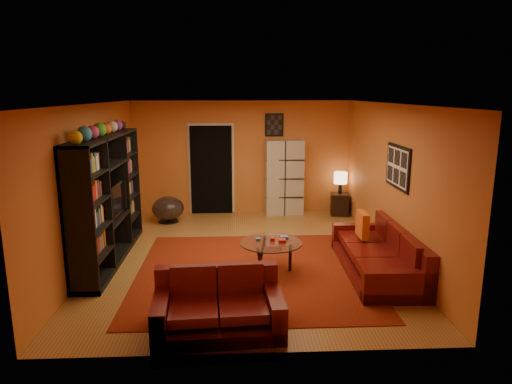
{
  "coord_description": "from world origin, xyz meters",
  "views": [
    {
      "loc": [
        -0.16,
        -7.47,
        2.78
      ],
      "look_at": [
        0.2,
        0.1,
        1.12
      ],
      "focal_mm": 32.0,
      "sensor_mm": 36.0,
      "label": 1
    }
  ],
  "objects_px": {
    "coffee_table": "(271,245)",
    "side_table": "(339,204)",
    "entertainment_unit": "(108,199)",
    "bowl_chair": "(168,209)",
    "tv": "(111,201)",
    "storage_cabinet": "(284,177)",
    "sofa": "(382,255)",
    "loveseat": "(218,305)",
    "table_lamp": "(341,179)"
  },
  "relations": [
    {
      "from": "coffee_table",
      "to": "side_table",
      "type": "distance_m",
      "value": 3.84
    },
    {
      "from": "entertainment_unit",
      "to": "bowl_chair",
      "type": "xyz_separation_m",
      "value": [
        0.65,
        2.22,
        -0.75
      ]
    },
    {
      "from": "tv",
      "to": "side_table",
      "type": "relative_size",
      "value": 2.02
    },
    {
      "from": "storage_cabinet",
      "to": "side_table",
      "type": "xyz_separation_m",
      "value": [
        1.27,
        -0.16,
        -0.61
      ]
    },
    {
      "from": "sofa",
      "to": "loveseat",
      "type": "bearing_deg",
      "value": -145.22
    },
    {
      "from": "side_table",
      "to": "coffee_table",
      "type": "bearing_deg",
      "value": -118.95
    },
    {
      "from": "bowl_chair",
      "to": "table_lamp",
      "type": "bearing_deg",
      "value": 6.19
    },
    {
      "from": "side_table",
      "to": "table_lamp",
      "type": "height_order",
      "value": "table_lamp"
    },
    {
      "from": "sofa",
      "to": "loveseat",
      "type": "distance_m",
      "value": 3.0
    },
    {
      "from": "tv",
      "to": "bowl_chair",
      "type": "relative_size",
      "value": 1.46
    },
    {
      "from": "entertainment_unit",
      "to": "loveseat",
      "type": "xyz_separation_m",
      "value": [
        1.9,
        -2.42,
        -0.77
      ]
    },
    {
      "from": "tv",
      "to": "loveseat",
      "type": "height_order",
      "value": "tv"
    },
    {
      "from": "side_table",
      "to": "bowl_chair",
      "type": "bearing_deg",
      "value": -173.81
    },
    {
      "from": "entertainment_unit",
      "to": "loveseat",
      "type": "distance_m",
      "value": 3.17
    },
    {
      "from": "entertainment_unit",
      "to": "sofa",
      "type": "bearing_deg",
      "value": -10.09
    },
    {
      "from": "sofa",
      "to": "storage_cabinet",
      "type": "relative_size",
      "value": 1.41
    },
    {
      "from": "loveseat",
      "to": "storage_cabinet",
      "type": "relative_size",
      "value": 0.91
    },
    {
      "from": "loveseat",
      "to": "table_lamp",
      "type": "xyz_separation_m",
      "value": [
        2.63,
        5.06,
        0.57
      ]
    },
    {
      "from": "table_lamp",
      "to": "storage_cabinet",
      "type": "bearing_deg",
      "value": 172.86
    },
    {
      "from": "entertainment_unit",
      "to": "storage_cabinet",
      "type": "xyz_separation_m",
      "value": [
        3.25,
        2.8,
        -0.19
      ]
    },
    {
      "from": "sofa",
      "to": "storage_cabinet",
      "type": "height_order",
      "value": "storage_cabinet"
    },
    {
      "from": "table_lamp",
      "to": "coffee_table",
      "type": "bearing_deg",
      "value": -118.95
    },
    {
      "from": "side_table",
      "to": "tv",
      "type": "bearing_deg",
      "value": -149.66
    },
    {
      "from": "storage_cabinet",
      "to": "table_lamp",
      "type": "relative_size",
      "value": 3.44
    },
    {
      "from": "sofa",
      "to": "bowl_chair",
      "type": "height_order",
      "value": "sofa"
    },
    {
      "from": "tv",
      "to": "side_table",
      "type": "height_order",
      "value": "tv"
    },
    {
      "from": "sofa",
      "to": "side_table",
      "type": "distance_m",
      "value": 3.43
    },
    {
      "from": "entertainment_unit",
      "to": "coffee_table",
      "type": "xyz_separation_m",
      "value": [
        2.67,
        -0.72,
        -0.6
      ]
    },
    {
      "from": "bowl_chair",
      "to": "loveseat",
      "type": "bearing_deg",
      "value": -75.0
    },
    {
      "from": "sofa",
      "to": "coffee_table",
      "type": "distance_m",
      "value": 1.76
    },
    {
      "from": "loveseat",
      "to": "table_lamp",
      "type": "height_order",
      "value": "table_lamp"
    },
    {
      "from": "tv",
      "to": "table_lamp",
      "type": "height_order",
      "value": "tv"
    },
    {
      "from": "side_table",
      "to": "loveseat",
      "type": "bearing_deg",
      "value": -117.47
    },
    {
      "from": "tv",
      "to": "table_lamp",
      "type": "relative_size",
      "value": 2.02
    },
    {
      "from": "entertainment_unit",
      "to": "coffee_table",
      "type": "height_order",
      "value": "entertainment_unit"
    },
    {
      "from": "entertainment_unit",
      "to": "table_lamp",
      "type": "xyz_separation_m",
      "value": [
        4.53,
        2.64,
        -0.19
      ]
    },
    {
      "from": "bowl_chair",
      "to": "table_lamp",
      "type": "distance_m",
      "value": 3.93
    },
    {
      "from": "sofa",
      "to": "coffee_table",
      "type": "bearing_deg",
      "value": 179.66
    },
    {
      "from": "loveseat",
      "to": "side_table",
      "type": "height_order",
      "value": "loveseat"
    },
    {
      "from": "entertainment_unit",
      "to": "tv",
      "type": "distance_m",
      "value": 0.07
    },
    {
      "from": "entertainment_unit",
      "to": "tv",
      "type": "height_order",
      "value": "entertainment_unit"
    },
    {
      "from": "entertainment_unit",
      "to": "side_table",
      "type": "bearing_deg",
      "value": 30.27
    },
    {
      "from": "tv",
      "to": "table_lamp",
      "type": "bearing_deg",
      "value": -59.66
    },
    {
      "from": "entertainment_unit",
      "to": "table_lamp",
      "type": "bearing_deg",
      "value": 30.27
    },
    {
      "from": "entertainment_unit",
      "to": "storage_cabinet",
      "type": "bearing_deg",
      "value": 40.74
    },
    {
      "from": "tv",
      "to": "bowl_chair",
      "type": "height_order",
      "value": "tv"
    },
    {
      "from": "storage_cabinet",
      "to": "table_lamp",
      "type": "distance_m",
      "value": 1.28
    },
    {
      "from": "coffee_table",
      "to": "storage_cabinet",
      "type": "height_order",
      "value": "storage_cabinet"
    },
    {
      "from": "coffee_table",
      "to": "storage_cabinet",
      "type": "bearing_deg",
      "value": 80.58
    },
    {
      "from": "tv",
      "to": "coffee_table",
      "type": "xyz_separation_m",
      "value": [
        2.62,
        -0.74,
        -0.57
      ]
    }
  ]
}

